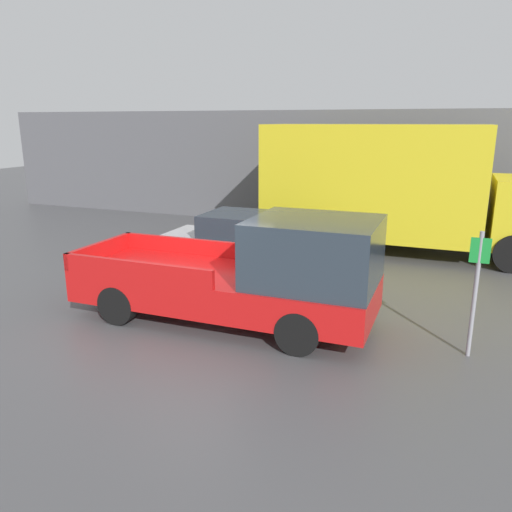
{
  "coord_description": "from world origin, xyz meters",
  "views": [
    {
      "loc": [
        4.4,
        -7.86,
        3.72
      ],
      "look_at": [
        0.8,
        1.34,
        1.05
      ],
      "focal_mm": 35.0,
      "sensor_mm": 36.0,
      "label": 1
    }
  ],
  "objects_px": {
    "pickup_truck": "(253,275)",
    "parking_sign": "(476,287)",
    "car": "(252,243)",
    "delivery_truck": "(392,186)"
  },
  "relations": [
    {
      "from": "car",
      "to": "parking_sign",
      "type": "bearing_deg",
      "value": -31.63
    },
    {
      "from": "car",
      "to": "pickup_truck",
      "type": "bearing_deg",
      "value": -67.86
    },
    {
      "from": "pickup_truck",
      "to": "parking_sign",
      "type": "bearing_deg",
      "value": 0.79
    },
    {
      "from": "delivery_truck",
      "to": "parking_sign",
      "type": "height_order",
      "value": "delivery_truck"
    },
    {
      "from": "pickup_truck",
      "to": "car",
      "type": "relative_size",
      "value": 1.22
    },
    {
      "from": "pickup_truck",
      "to": "car",
      "type": "xyz_separation_m",
      "value": [
        -1.29,
        3.17,
        -0.22
      ]
    },
    {
      "from": "delivery_truck",
      "to": "parking_sign",
      "type": "xyz_separation_m",
      "value": [
        2.11,
        -6.58,
        -0.75
      ]
    },
    {
      "from": "car",
      "to": "delivery_truck",
      "type": "bearing_deg",
      "value": 49.43
    },
    {
      "from": "pickup_truck",
      "to": "parking_sign",
      "type": "distance_m",
      "value": 3.78
    },
    {
      "from": "car",
      "to": "delivery_truck",
      "type": "height_order",
      "value": "delivery_truck"
    }
  ]
}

